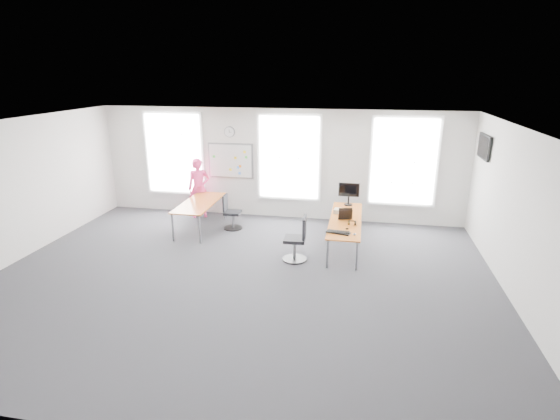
% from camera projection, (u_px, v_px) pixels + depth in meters
% --- Properties ---
extents(floor, '(10.00, 10.00, 0.00)m').
position_uv_depth(floor, '(240.00, 279.00, 8.64)').
color(floor, '#2A2A2F').
rests_on(floor, ground).
extents(ceiling, '(10.00, 10.00, 0.00)m').
position_uv_depth(ceiling, '(235.00, 126.00, 7.73)').
color(ceiling, white).
rests_on(ceiling, ground).
extents(wall_back, '(10.00, 0.00, 10.00)m').
position_uv_depth(wall_back, '(278.00, 164.00, 11.93)').
color(wall_back, silver).
rests_on(wall_back, ground).
extents(wall_front, '(10.00, 0.00, 10.00)m').
position_uv_depth(wall_front, '(129.00, 322.00, 4.44)').
color(wall_front, silver).
rests_on(wall_front, ground).
extents(wall_left, '(0.00, 10.00, 10.00)m').
position_uv_depth(wall_left, '(6.00, 194.00, 9.07)').
color(wall_left, silver).
rests_on(wall_left, ground).
extents(wall_right, '(0.00, 10.00, 10.00)m').
position_uv_depth(wall_right, '(526.00, 224.00, 7.30)').
color(wall_right, silver).
rests_on(wall_right, ground).
extents(window_left, '(1.60, 0.06, 2.20)m').
position_uv_depth(window_left, '(174.00, 153.00, 12.37)').
color(window_left, silver).
rests_on(window_left, wall_back).
extents(window_mid, '(1.60, 0.06, 2.20)m').
position_uv_depth(window_mid, '(289.00, 158.00, 11.78)').
color(window_mid, silver).
rests_on(window_mid, wall_back).
extents(window_right, '(1.60, 0.06, 2.20)m').
position_uv_depth(window_right, '(404.00, 162.00, 11.25)').
color(window_right, silver).
rests_on(window_right, wall_back).
extents(desk_right, '(0.72, 2.70, 0.66)m').
position_uv_depth(desk_right, '(345.00, 221.00, 10.12)').
color(desk_right, '#BE4F1A').
rests_on(desk_right, ground).
extents(desk_left, '(0.80, 2.00, 0.73)m').
position_uv_depth(desk_left, '(200.00, 204.00, 11.19)').
color(desk_left, '#BE4F1A').
rests_on(desk_left, ground).
extents(chair_right, '(0.53, 0.53, 1.00)m').
position_uv_depth(chair_right, '(297.00, 241.00, 9.40)').
color(chair_right, black).
rests_on(chair_right, ground).
extents(chair_left, '(0.48, 0.48, 0.91)m').
position_uv_depth(chair_left, '(231.00, 214.00, 11.32)').
color(chair_left, black).
rests_on(chair_left, ground).
extents(person, '(0.71, 0.60, 1.66)m').
position_uv_depth(person, '(199.00, 188.00, 12.11)').
color(person, '#EB387A').
rests_on(person, ground).
extents(whiteboard, '(1.20, 0.03, 0.90)m').
position_uv_depth(whiteboard, '(231.00, 161.00, 12.12)').
color(whiteboard, silver).
rests_on(whiteboard, wall_back).
extents(wall_clock, '(0.30, 0.04, 0.30)m').
position_uv_depth(wall_clock, '(230.00, 132.00, 11.88)').
color(wall_clock, gray).
rests_on(wall_clock, wall_back).
extents(tv, '(0.06, 0.90, 0.55)m').
position_uv_depth(tv, '(484.00, 147.00, 9.87)').
color(tv, black).
rests_on(tv, wall_right).
extents(keyboard, '(0.53, 0.31, 0.02)m').
position_uv_depth(keyboard, '(338.00, 232.00, 9.25)').
color(keyboard, black).
rests_on(keyboard, desk_right).
extents(mouse, '(0.07, 0.11, 0.04)m').
position_uv_depth(mouse, '(355.00, 234.00, 9.13)').
color(mouse, black).
rests_on(mouse, desk_right).
extents(lens_cap, '(0.08, 0.08, 0.01)m').
position_uv_depth(lens_cap, '(347.00, 229.00, 9.48)').
color(lens_cap, black).
rests_on(lens_cap, desk_right).
extents(headphones, '(0.18, 0.10, 0.11)m').
position_uv_depth(headphones, '(352.00, 223.00, 9.72)').
color(headphones, black).
rests_on(headphones, desk_right).
extents(laptop_sleeve, '(0.33, 0.25, 0.26)m').
position_uv_depth(laptop_sleeve, '(345.00, 214.00, 10.06)').
color(laptop_sleeve, black).
rests_on(laptop_sleeve, desk_right).
extents(paper_stack, '(0.32, 0.26, 0.10)m').
position_uv_depth(paper_stack, '(340.00, 211.00, 10.52)').
color(paper_stack, beige).
rests_on(paper_stack, desk_right).
extents(monitor, '(0.52, 0.21, 0.58)m').
position_uv_depth(monitor, '(349.00, 192.00, 11.06)').
color(monitor, black).
rests_on(monitor, desk_right).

